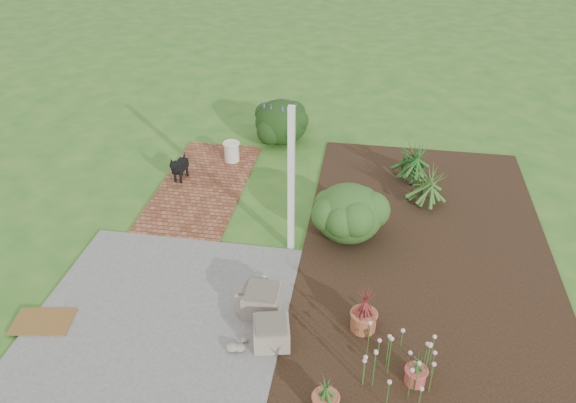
% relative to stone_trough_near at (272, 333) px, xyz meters
% --- Properties ---
extents(ground, '(80.00, 80.00, 0.00)m').
position_rel_stone_trough_near_xyz_m(ground, '(-0.38, 2.03, -0.20)').
color(ground, '#29621F').
rests_on(ground, ground).
extents(concrete_patio, '(3.50, 3.50, 0.04)m').
position_rel_stone_trough_near_xyz_m(concrete_patio, '(-1.63, 0.28, -0.18)').
color(concrete_patio, '#5F5F5D').
rests_on(concrete_patio, ground).
extents(brick_path, '(1.60, 3.50, 0.04)m').
position_rel_stone_trough_near_xyz_m(brick_path, '(-2.08, 3.78, -0.18)').
color(brick_path, brown).
rests_on(brick_path, ground).
extents(garden_bed, '(4.00, 7.00, 0.03)m').
position_rel_stone_trough_near_xyz_m(garden_bed, '(2.12, 2.53, -0.18)').
color(garden_bed, black).
rests_on(garden_bed, ground).
extents(veranda_post, '(0.10, 0.10, 2.50)m').
position_rel_stone_trough_near_xyz_m(veranda_post, '(-0.08, 2.13, 1.05)').
color(veranda_post, white).
rests_on(veranda_post, ground).
extents(stone_trough_near, '(0.56, 0.56, 0.31)m').
position_rel_stone_trough_near_xyz_m(stone_trough_near, '(0.00, 0.00, 0.00)').
color(stone_trough_near, gray).
rests_on(stone_trough_near, concrete_patio).
extents(stone_trough_mid, '(0.52, 0.52, 0.34)m').
position_rel_stone_trough_near_xyz_m(stone_trough_mid, '(-0.24, 0.57, 0.01)').
color(stone_trough_mid, gray).
rests_on(stone_trough_mid, concrete_patio).
extents(stone_trough_far, '(0.57, 0.57, 0.31)m').
position_rel_stone_trough_near_xyz_m(stone_trough_far, '(-0.32, 0.63, 0.00)').
color(stone_trough_far, gray).
rests_on(stone_trough_far, concrete_patio).
extents(coir_doormat, '(0.87, 0.63, 0.02)m').
position_rel_stone_trough_near_xyz_m(coir_doormat, '(-3.19, -0.16, -0.14)').
color(coir_doormat, brown).
rests_on(coir_doormat, concrete_patio).
extents(black_dog, '(0.23, 0.59, 0.51)m').
position_rel_stone_trough_near_xyz_m(black_dog, '(-2.56, 3.88, 0.15)').
color(black_dog, black).
rests_on(black_dog, brick_path).
extents(cream_ceramic_urn, '(0.38, 0.38, 0.41)m').
position_rel_stone_trough_near_xyz_m(cream_ceramic_urn, '(-1.76, 4.83, 0.05)').
color(cream_ceramic_urn, beige).
rests_on(cream_ceramic_urn, brick_path).
extents(evergreen_shrub, '(1.36, 1.36, 0.97)m').
position_rel_stone_trough_near_xyz_m(evergreen_shrub, '(0.81, 2.57, 0.32)').
color(evergreen_shrub, '#123917').
rests_on(evergreen_shrub, garden_bed).
extents(agapanthus_clump_back, '(0.98, 0.98, 0.88)m').
position_rel_stone_trough_near_xyz_m(agapanthus_clump_back, '(2.13, 3.84, 0.28)').
color(agapanthus_clump_back, '#0C370F').
rests_on(agapanthus_clump_back, garden_bed).
extents(agapanthus_clump_front, '(1.06, 1.06, 0.89)m').
position_rel_stone_trough_near_xyz_m(agapanthus_clump_front, '(1.89, 4.73, 0.28)').
color(agapanthus_clump_front, '#0C3714').
rests_on(agapanthus_clump_front, garden_bed).
extents(pink_flower_patch, '(1.14, 1.14, 0.64)m').
position_rel_stone_trough_near_xyz_m(pink_flower_patch, '(1.66, -0.36, 0.15)').
color(pink_flower_patch, '#113D0F').
rests_on(pink_flower_patch, garden_bed).
extents(terracotta_pot_bronze, '(0.42, 0.42, 0.28)m').
position_rel_stone_trough_near_xyz_m(terracotta_pot_bronze, '(1.18, 0.46, -0.03)').
color(terracotta_pot_bronze, '#9F5935').
rests_on(terracotta_pot_bronze, garden_bed).
extents(terracotta_pot_small_left, '(0.26, 0.26, 0.22)m').
position_rel_stone_trough_near_xyz_m(terracotta_pot_small_left, '(1.86, -0.35, -0.06)').
color(terracotta_pot_small_left, '#B1453C').
rests_on(terracotta_pot_small_left, garden_bed).
extents(purple_flowering_bush, '(1.50, 1.50, 0.98)m').
position_rel_stone_trough_near_xyz_m(purple_flowering_bush, '(-0.91, 5.97, 0.29)').
color(purple_flowering_bush, black).
rests_on(purple_flowering_bush, ground).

